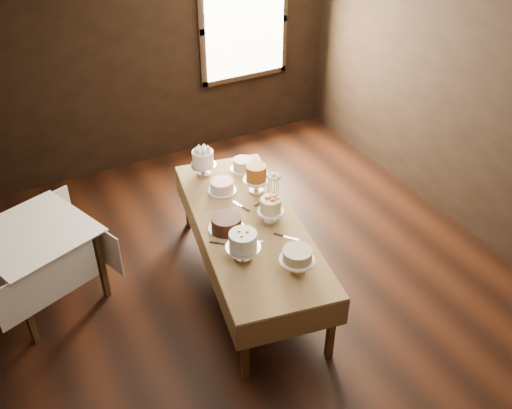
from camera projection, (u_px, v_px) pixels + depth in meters
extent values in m
cube|color=black|center=(266.00, 295.00, 5.46)|extent=(5.00, 6.00, 0.01)
cube|color=black|center=(147.00, 56.00, 6.82)|extent=(5.00, 0.02, 2.80)
cube|color=black|center=(487.00, 110.00, 5.62)|extent=(0.02, 6.00, 2.80)
cube|color=#FFEABF|center=(245.00, 25.00, 7.16)|extent=(1.10, 0.05, 1.30)
cube|color=#402813|center=(245.00, 350.00, 4.49)|extent=(0.07, 0.07, 0.66)
cube|color=#402813|center=(187.00, 201.00, 6.19)|extent=(0.07, 0.07, 0.66)
cube|color=#402813|center=(331.00, 329.00, 4.68)|extent=(0.07, 0.07, 0.66)
cube|color=#402813|center=(252.00, 189.00, 6.38)|extent=(0.07, 0.07, 0.66)
cube|color=#402813|center=(249.00, 225.00, 5.22)|extent=(1.26, 2.42, 0.04)
cube|color=tan|center=(249.00, 223.00, 5.21)|extent=(1.33, 2.49, 0.01)
cube|color=#402813|center=(27.00, 311.00, 4.78)|extent=(0.07, 0.07, 0.75)
cube|color=#402813|center=(102.00, 266.00, 5.25)|extent=(0.07, 0.07, 0.75)
cube|color=#402813|center=(56.00, 232.00, 5.66)|extent=(0.07, 0.07, 0.75)
cube|color=#402813|center=(33.00, 235.00, 5.00)|extent=(1.11, 1.11, 0.04)
cube|color=white|center=(32.00, 232.00, 4.98)|extent=(1.22, 1.22, 0.01)
cylinder|color=silver|center=(204.00, 169.00, 5.86)|extent=(0.26, 0.26, 0.13)
cylinder|color=white|center=(203.00, 157.00, 5.78)|extent=(0.23, 0.23, 0.15)
cylinder|color=white|center=(243.00, 169.00, 5.97)|extent=(0.26, 0.26, 0.01)
cylinder|color=tan|center=(242.00, 164.00, 5.93)|extent=(0.20, 0.20, 0.11)
cylinder|color=white|center=(222.00, 191.00, 5.63)|extent=(0.29, 0.29, 0.01)
cylinder|color=white|center=(222.00, 186.00, 5.60)|extent=(0.31, 0.31, 0.10)
cylinder|color=white|center=(256.00, 185.00, 5.59)|extent=(0.27, 0.27, 0.15)
cylinder|color=#AA5718|center=(256.00, 172.00, 5.50)|extent=(0.28, 0.28, 0.16)
cylinder|color=silver|center=(227.00, 228.00, 5.13)|extent=(0.33, 0.33, 0.01)
cylinder|color=black|center=(226.00, 223.00, 5.09)|extent=(0.35, 0.35, 0.12)
cylinder|color=white|center=(271.00, 215.00, 5.20)|extent=(0.25, 0.25, 0.12)
cylinder|color=beige|center=(271.00, 204.00, 5.12)|extent=(0.25, 0.25, 0.13)
cylinder|color=silver|center=(243.00, 252.00, 4.76)|extent=(0.30, 0.30, 0.13)
cylinder|color=white|center=(243.00, 239.00, 4.68)|extent=(0.32, 0.32, 0.14)
cylinder|color=white|center=(297.00, 264.00, 4.65)|extent=(0.30, 0.30, 0.12)
cylinder|color=beige|center=(297.00, 254.00, 4.59)|extent=(0.34, 0.34, 0.09)
cube|color=silver|center=(263.00, 241.00, 4.98)|extent=(0.24, 0.05, 0.01)
cube|color=silver|center=(291.00, 238.00, 5.01)|extent=(0.17, 0.20, 0.01)
cube|color=silver|center=(238.00, 204.00, 5.44)|extent=(0.09, 0.24, 0.01)
cube|color=silver|center=(266.00, 199.00, 5.51)|extent=(0.23, 0.10, 0.01)
cube|color=silver|center=(228.00, 245.00, 4.93)|extent=(0.20, 0.18, 0.01)
imported|color=#2D2823|center=(273.00, 199.00, 5.39)|extent=(0.19, 0.19, 0.14)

